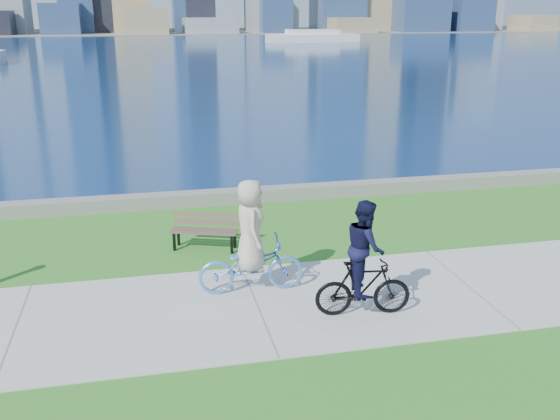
# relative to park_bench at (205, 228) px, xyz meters

# --- Properties ---
(ground) EXTENTS (320.00, 320.00, 0.00)m
(ground) POSITION_rel_park_bench_xyz_m (0.58, -3.03, -0.45)
(ground) COLOR #276C1C
(ground) RESTS_ON ground
(concrete_path) EXTENTS (80.00, 3.50, 0.02)m
(concrete_path) POSITION_rel_park_bench_xyz_m (0.58, -3.03, -0.44)
(concrete_path) COLOR #A9A9A4
(concrete_path) RESTS_ON ground
(seawall) EXTENTS (90.00, 0.50, 0.35)m
(seawall) POSITION_rel_park_bench_xyz_m (0.58, 3.17, -0.28)
(seawall) COLOR slate
(seawall) RESTS_ON ground
(bay_water) EXTENTS (320.00, 131.00, 0.01)m
(bay_water) POSITION_rel_park_bench_xyz_m (0.58, 68.97, -0.45)
(bay_water) COLOR navy
(bay_water) RESTS_ON ground
(far_shore) EXTENTS (320.00, 30.00, 0.12)m
(far_shore) POSITION_rel_park_bench_xyz_m (0.58, 126.97, -0.39)
(far_shore) COLOR slate
(far_shore) RESTS_ON ground
(ferry_far) EXTENTS (13.93, 3.98, 1.89)m
(ferry_far) POSITION_rel_park_bench_xyz_m (24.94, 82.38, 0.33)
(ferry_far) COLOR silver
(ferry_far) RESTS_ON ground
(park_bench) EXTENTS (1.52, 0.96, 0.74)m
(park_bench) POSITION_rel_park_bench_xyz_m (0.00, 0.00, 0.00)
(park_bench) COLOR black
(park_bench) RESTS_ON ground
(cyclist_woman) EXTENTS (0.70, 1.94, 2.11)m
(cyclist_woman) POSITION_rel_park_bench_xyz_m (0.58, -2.39, 0.35)
(cyclist_woman) COLOR #5D9AE3
(cyclist_woman) RESTS_ON ground
(cyclist_man) EXTENTS (0.69, 1.66, 2.02)m
(cyclist_man) POSITION_rel_park_bench_xyz_m (2.26, -3.71, 0.42)
(cyclist_man) COLOR black
(cyclist_man) RESTS_ON ground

